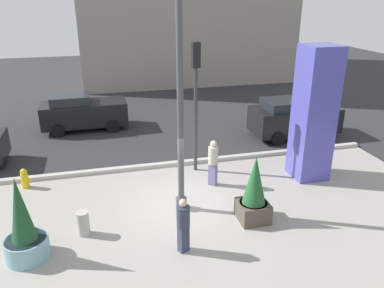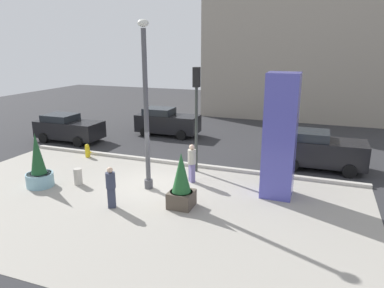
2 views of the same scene
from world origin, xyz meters
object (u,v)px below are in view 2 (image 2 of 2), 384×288
(car_passing_lane, at_px, (167,122))
(car_intersection, at_px, (320,150))
(potted_plant_by_pillar, at_px, (39,167))
(pedestrian_by_curb, at_px, (111,185))
(art_pillar_blue, at_px, (280,137))
(car_far_lane, at_px, (68,128))
(traffic_light_far_side, at_px, (196,104))
(lamp_post, at_px, (146,111))
(potted_plant_mid_plaza, at_px, (181,183))
(fire_hydrant, at_px, (87,151))
(pedestrian_on_sidewalk, at_px, (192,161))
(concrete_bollard, at_px, (78,177))

(car_passing_lane, bearing_deg, car_intersection, -19.90)
(potted_plant_by_pillar, distance_m, pedestrian_by_curb, 4.17)
(art_pillar_blue, relative_size, car_far_lane, 1.17)
(art_pillar_blue, bearing_deg, pedestrian_by_curb, -149.39)
(traffic_light_far_side, bearing_deg, lamp_post, -113.57)
(potted_plant_mid_plaza, bearing_deg, car_passing_lane, 117.02)
(traffic_light_far_side, bearing_deg, fire_hydrant, 179.49)
(art_pillar_blue, relative_size, potted_plant_by_pillar, 2.08)
(potted_plant_by_pillar, xyz_separation_m, fire_hydrant, (-0.64, 4.24, -0.50))
(potted_plant_by_pillar, height_order, potted_plant_mid_plaza, potted_plant_by_pillar)
(car_intersection, relative_size, pedestrian_on_sidewalk, 2.40)
(potted_plant_mid_plaza, distance_m, car_passing_lane, 11.36)
(traffic_light_far_side, bearing_deg, art_pillar_blue, -21.05)
(potted_plant_by_pillar, bearing_deg, lamp_post, 17.67)
(concrete_bollard, xyz_separation_m, car_intersection, (9.88, 6.03, 0.57))
(lamp_post, xyz_separation_m, traffic_light_far_side, (1.20, 2.74, -0.03))
(car_intersection, bearing_deg, car_passing_lane, 160.10)
(lamp_post, xyz_separation_m, fire_hydrant, (-5.18, 2.80, -3.00))
(lamp_post, relative_size, art_pillar_blue, 1.39)
(lamp_post, bearing_deg, car_intersection, 38.05)
(potted_plant_by_pillar, height_order, car_intersection, potted_plant_by_pillar)
(lamp_post, bearing_deg, car_far_lane, 147.89)
(art_pillar_blue, height_order, car_intersection, art_pillar_blue)
(potted_plant_by_pillar, bearing_deg, car_intersection, 30.83)
(art_pillar_blue, height_order, pedestrian_on_sidewalk, art_pillar_blue)
(lamp_post, distance_m, art_pillar_blue, 5.46)
(fire_hydrant, bearing_deg, concrete_bollard, -59.36)
(lamp_post, bearing_deg, potted_plant_mid_plaza, -31.00)
(potted_plant_by_pillar, distance_m, car_far_lane, 7.75)
(art_pillar_blue, distance_m, fire_hydrant, 10.77)
(art_pillar_blue, distance_m, concrete_bollard, 8.82)
(car_intersection, relative_size, pedestrian_by_curb, 2.58)
(potted_plant_by_pillar, distance_m, car_intersection, 13.19)
(car_passing_lane, bearing_deg, traffic_light_far_side, -54.84)
(traffic_light_far_side, relative_size, car_far_lane, 1.18)
(lamp_post, bearing_deg, fire_hydrant, 151.61)
(car_passing_lane, bearing_deg, concrete_bollard, -89.67)
(car_far_lane, height_order, pedestrian_on_sidewalk, pedestrian_on_sidewalk)
(traffic_light_far_side, bearing_deg, pedestrian_on_sidewalk, -78.29)
(pedestrian_on_sidewalk, xyz_separation_m, pedestrian_by_curb, (-1.92, -3.52, -0.08))
(lamp_post, relative_size, pedestrian_by_curb, 4.25)
(lamp_post, xyz_separation_m, potted_plant_by_pillar, (-4.54, -1.45, -2.50))
(lamp_post, xyz_separation_m, art_pillar_blue, (5.26, 1.18, -0.88))
(concrete_bollard, relative_size, pedestrian_by_curb, 0.46)
(pedestrian_by_curb, bearing_deg, car_far_lane, 136.89)
(traffic_light_far_side, bearing_deg, car_far_lane, 165.22)
(art_pillar_blue, xyz_separation_m, pedestrian_by_curb, (-5.69, -3.37, -1.59))
(potted_plant_mid_plaza, xyz_separation_m, traffic_light_far_side, (-0.81, 3.95, 2.38))
(lamp_post, relative_size, pedestrian_on_sidewalk, 3.94)
(art_pillar_blue, xyz_separation_m, potted_plant_mid_plaza, (-3.25, -2.39, -1.53))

